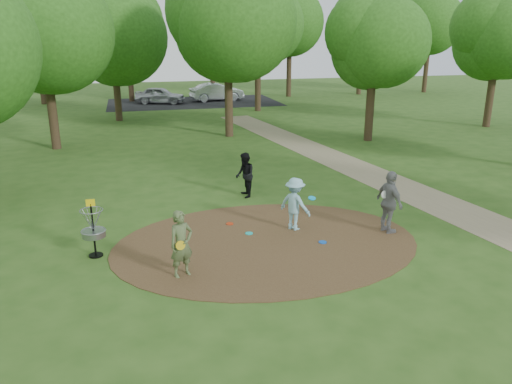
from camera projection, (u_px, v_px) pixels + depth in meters
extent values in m
plane|color=#2D5119|center=(267.00, 243.00, 13.66)|extent=(100.00, 100.00, 0.00)
cylinder|color=#47301C|center=(267.00, 243.00, 13.65)|extent=(8.40, 8.40, 0.02)
cube|color=#8C7A5B|center=(434.00, 201.00, 17.04)|extent=(7.55, 39.89, 0.01)
cube|color=black|center=(194.00, 102.00, 41.83)|extent=(14.00, 8.00, 0.01)
imported|color=#53643A|center=(181.00, 244.00, 11.57)|extent=(0.70, 0.59, 1.63)
cylinder|color=gold|center=(180.00, 245.00, 11.38)|extent=(0.22, 0.06, 0.22)
imported|color=#8CC5D1|center=(295.00, 204.00, 14.39)|extent=(1.07, 1.16, 1.56)
cylinder|color=#0C9DD4|center=(312.00, 198.00, 14.49)|extent=(0.23, 0.23, 0.08)
imported|color=black|center=(245.00, 175.00, 17.31)|extent=(0.61, 0.77, 1.57)
cylinder|color=blue|center=(249.00, 177.00, 17.42)|extent=(0.23, 0.09, 0.22)
imported|color=gray|center=(390.00, 202.00, 14.13)|extent=(0.60, 1.12, 1.82)
cylinder|color=silver|center=(384.00, 195.00, 13.98)|extent=(0.23, 0.10, 0.22)
cylinder|color=#17BEB9|center=(249.00, 233.00, 14.25)|extent=(0.22, 0.22, 0.02)
cylinder|color=blue|center=(323.00, 242.00, 13.64)|extent=(0.22, 0.22, 0.02)
cylinder|color=red|center=(230.00, 224.00, 14.97)|extent=(0.22, 0.22, 0.02)
imported|color=#AAADB2|center=(160.00, 95.00, 40.79)|extent=(4.31, 2.82, 1.36)
imported|color=#B2B6BA|center=(217.00, 92.00, 42.56)|extent=(4.68, 2.13, 1.49)
cylinder|color=black|center=(93.00, 232.00, 12.66)|extent=(0.05, 0.05, 1.35)
cylinder|color=black|center=(96.00, 255.00, 12.86)|extent=(0.36, 0.36, 0.04)
cylinder|color=gray|center=(94.00, 234.00, 12.68)|extent=(0.60, 0.60, 0.16)
torus|color=gray|center=(93.00, 231.00, 12.65)|extent=(0.63, 0.63, 0.03)
torus|color=gray|center=(91.00, 210.00, 12.49)|extent=(0.58, 0.58, 0.02)
cube|color=yellow|center=(90.00, 203.00, 12.43)|extent=(0.22, 0.02, 0.18)
cylinder|color=#332316|center=(52.00, 111.00, 24.35)|extent=(0.44, 0.44, 3.80)
sphere|color=#275516|center=(43.00, 36.00, 23.29)|extent=(5.76, 5.76, 5.76)
cylinder|color=#332316|center=(229.00, 99.00, 27.35)|extent=(0.44, 0.44, 4.18)
sphere|color=#275516|center=(228.00, 25.00, 26.19)|extent=(6.35, 6.35, 6.35)
cylinder|color=#332316|center=(370.00, 107.00, 26.33)|extent=(0.44, 0.44, 3.61)
sphere|color=#275516|center=(374.00, 46.00, 25.40)|extent=(4.57, 4.57, 4.57)
cylinder|color=#332316|center=(117.00, 94.00, 32.50)|extent=(0.44, 0.44, 3.42)
sphere|color=#275516|center=(113.00, 40.00, 31.48)|extent=(6.07, 6.07, 6.07)
cylinder|color=#332316|center=(258.00, 81.00, 36.58)|extent=(0.44, 0.44, 4.37)
sphere|color=#275516|center=(258.00, 28.00, 35.45)|extent=(5.61, 5.61, 5.61)
cylinder|color=#332316|center=(490.00, 96.00, 30.28)|extent=(0.44, 0.44, 3.80)
sphere|color=#275516|center=(498.00, 39.00, 29.28)|extent=(5.07, 5.07, 5.07)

